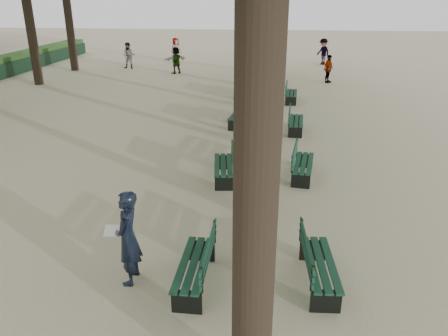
# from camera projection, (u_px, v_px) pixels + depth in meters

# --- Properties ---
(ground) EXTENTS (120.00, 120.00, 0.00)m
(ground) POSITION_uv_depth(u_px,v_px,m) (174.00, 288.00, 7.97)
(ground) COLOR tan
(ground) RESTS_ON ground
(bench_left_0) EXTENTS (0.59, 1.80, 0.92)m
(bench_left_0) POSITION_uv_depth(u_px,v_px,m) (195.00, 272.00, 7.98)
(bench_left_0) COLOR black
(bench_left_0) RESTS_ON ground
(bench_left_1) EXTENTS (0.78, 1.86, 0.92)m
(bench_left_1) POSITION_uv_depth(u_px,v_px,m) (224.00, 170.00, 12.53)
(bench_left_1) COLOR black
(bench_left_1) RESTS_ON ground
(bench_left_2) EXTENTS (0.80, 1.86, 0.92)m
(bench_left_2) POSITION_uv_depth(u_px,v_px,m) (239.00, 119.00, 17.64)
(bench_left_2) COLOR black
(bench_left_2) RESTS_ON ground
(bench_left_3) EXTENTS (0.63, 1.82, 0.92)m
(bench_left_3) POSITION_uv_depth(u_px,v_px,m) (246.00, 92.00, 22.45)
(bench_left_3) COLOR black
(bench_left_3) RESTS_ON ground
(bench_right_0) EXTENTS (0.68, 1.83, 0.92)m
(bench_right_0) POSITION_uv_depth(u_px,v_px,m) (319.00, 271.00, 8.00)
(bench_right_0) COLOR black
(bench_right_0) RESTS_ON ground
(bench_right_1) EXTENTS (0.79, 1.86, 0.92)m
(bench_right_1) POSITION_uv_depth(u_px,v_px,m) (303.00, 169.00, 12.67)
(bench_right_1) COLOR black
(bench_right_1) RESTS_ON ground
(bench_right_2) EXTENTS (0.68, 1.83, 0.92)m
(bench_right_2) POSITION_uv_depth(u_px,v_px,m) (296.00, 125.00, 16.84)
(bench_right_2) COLOR black
(bench_right_2) RESTS_ON ground
(bench_right_3) EXTENTS (0.68, 1.83, 0.92)m
(bench_right_3) POSITION_uv_depth(u_px,v_px,m) (291.00, 96.00, 21.46)
(bench_right_3) COLOR black
(bench_right_3) RESTS_ON ground
(man_with_map) EXTENTS (0.62, 0.73, 1.83)m
(man_with_map) POSITION_uv_depth(u_px,v_px,m) (128.00, 238.00, 7.86)
(man_with_map) COLOR black
(man_with_map) RESTS_ON ground
(pedestrian_e) EXTENTS (1.42, 1.32, 1.72)m
(pedestrian_e) POSITION_uv_depth(u_px,v_px,m) (176.00, 60.00, 28.87)
(pedestrian_e) COLOR #262628
(pedestrian_e) RESTS_ON ground
(pedestrian_c) EXTENTS (0.82, 0.97, 1.63)m
(pedestrian_c) POSITION_uv_depth(u_px,v_px,m) (328.00, 69.00, 25.87)
(pedestrian_c) COLOR #262628
(pedestrian_c) RESTS_ON ground
(pedestrian_b) EXTENTS (1.01, 1.22, 1.89)m
(pedestrian_b) POSITION_uv_depth(u_px,v_px,m) (323.00, 52.00, 32.40)
(pedestrian_b) COLOR #262628
(pedestrian_b) RESTS_ON ground
(pedestrian_d) EXTENTS (0.91, 0.88, 1.85)m
(pedestrian_d) POSITION_uv_depth(u_px,v_px,m) (176.00, 50.00, 33.37)
(pedestrian_d) COLOR #262628
(pedestrian_d) RESTS_ON ground
(pedestrian_a) EXTENTS (0.88, 0.37, 1.80)m
(pedestrian_a) POSITION_uv_depth(u_px,v_px,m) (129.00, 56.00, 30.69)
(pedestrian_a) COLOR #262628
(pedestrian_a) RESTS_ON ground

